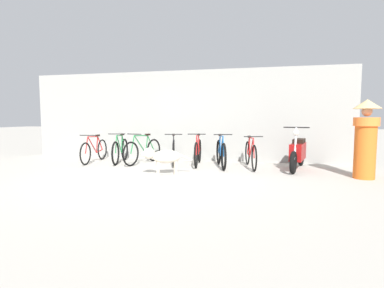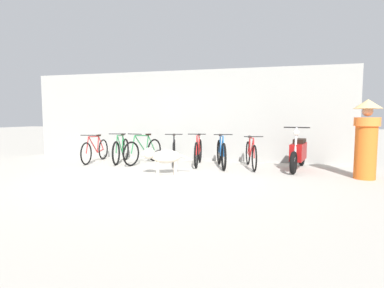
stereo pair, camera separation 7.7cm
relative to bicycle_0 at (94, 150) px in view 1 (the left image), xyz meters
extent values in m
plane|color=#ADA89E|center=(2.25, -1.75, -0.34)|extent=(60.00, 60.00, 0.00)
cube|color=gray|center=(2.25, 1.21, 1.00)|extent=(9.86, 0.20, 2.68)
torus|color=black|center=(0.06, -0.54, -0.03)|extent=(0.11, 0.62, 0.61)
torus|color=black|center=(-0.06, 0.53, -0.03)|extent=(0.11, 0.62, 0.61)
cylinder|color=red|center=(0.01, -0.12, 0.17)|extent=(0.09, 0.53, 0.51)
cylinder|color=red|center=(-0.02, 0.18, 0.16)|extent=(0.04, 0.14, 0.47)
cylinder|color=red|center=(0.01, -0.07, 0.40)|extent=(0.10, 0.62, 0.06)
cylinder|color=red|center=(-0.04, 0.33, -0.05)|extent=(0.07, 0.41, 0.07)
cylinder|color=red|center=(-0.04, 0.39, 0.18)|extent=(0.06, 0.32, 0.43)
cylinder|color=red|center=(0.05, -0.46, 0.19)|extent=(0.05, 0.19, 0.46)
cube|color=black|center=(-0.03, 0.24, 0.42)|extent=(0.09, 0.19, 0.05)
cylinder|color=black|center=(0.04, -0.38, 0.46)|extent=(0.46, 0.07, 0.02)
torus|color=black|center=(0.87, -0.40, -0.01)|extent=(0.18, 0.65, 0.65)
torus|color=black|center=(0.68, 0.54, -0.01)|extent=(0.18, 0.65, 0.65)
cylinder|color=#1E7238|center=(0.80, -0.03, 0.20)|extent=(0.12, 0.47, 0.54)
cylinder|color=#1E7238|center=(0.74, 0.24, 0.18)|extent=(0.05, 0.13, 0.49)
cylinder|color=#1E7238|center=(0.79, 0.02, 0.44)|extent=(0.14, 0.55, 0.06)
cylinder|color=#1E7238|center=(0.71, 0.37, -0.04)|extent=(0.10, 0.36, 0.08)
cylinder|color=#1E7238|center=(0.70, 0.41, 0.21)|extent=(0.09, 0.29, 0.45)
cylinder|color=#1E7238|center=(0.86, -0.33, 0.22)|extent=(0.06, 0.17, 0.48)
cube|color=black|center=(0.73, 0.29, 0.46)|extent=(0.10, 0.19, 0.05)
cylinder|color=black|center=(0.84, -0.25, 0.50)|extent=(0.46, 0.12, 0.02)
torus|color=black|center=(1.33, -0.43, -0.01)|extent=(0.20, 0.64, 0.65)
torus|color=black|center=(1.58, 0.58, -0.01)|extent=(0.20, 0.64, 0.65)
cylinder|color=#1E7238|center=(1.43, -0.04, 0.20)|extent=(0.15, 0.51, 0.54)
cylinder|color=#1E7238|center=(1.50, 0.25, 0.19)|extent=(0.06, 0.13, 0.50)
cylinder|color=#1E7238|center=(1.44, 0.01, 0.45)|extent=(0.18, 0.59, 0.06)
cylinder|color=#1E7238|center=(1.54, 0.39, -0.04)|extent=(0.12, 0.39, 0.08)
cylinder|color=#1E7238|center=(1.55, 0.44, 0.21)|extent=(0.10, 0.31, 0.46)
cylinder|color=#1E7238|center=(1.35, -0.36, 0.23)|extent=(0.07, 0.18, 0.48)
cube|color=black|center=(1.51, 0.30, 0.46)|extent=(0.11, 0.19, 0.05)
cylinder|color=black|center=(1.37, -0.28, 0.50)|extent=(0.45, 0.14, 0.02)
torus|color=black|center=(2.47, -0.34, -0.01)|extent=(0.24, 0.64, 0.65)
torus|color=black|center=(2.18, 0.64, -0.01)|extent=(0.24, 0.64, 0.65)
cylinder|color=black|center=(2.36, 0.04, 0.20)|extent=(0.17, 0.49, 0.54)
cylinder|color=black|center=(2.27, 0.32, 0.19)|extent=(0.06, 0.13, 0.50)
cylinder|color=black|center=(2.34, 0.09, 0.45)|extent=(0.19, 0.57, 0.06)
cylinder|color=black|center=(2.23, 0.45, -0.03)|extent=(0.14, 0.38, 0.08)
cylinder|color=black|center=(2.22, 0.50, 0.21)|extent=(0.11, 0.30, 0.46)
cylinder|color=black|center=(2.45, -0.26, 0.23)|extent=(0.08, 0.18, 0.48)
cube|color=black|center=(2.26, 0.37, 0.46)|extent=(0.12, 0.19, 0.05)
cylinder|color=black|center=(2.43, -0.19, 0.50)|extent=(0.45, 0.15, 0.02)
torus|color=black|center=(3.06, -0.34, 0.00)|extent=(0.13, 0.67, 0.67)
torus|color=black|center=(2.95, 0.63, 0.00)|extent=(0.13, 0.67, 0.67)
cylinder|color=red|center=(3.02, 0.04, 0.21)|extent=(0.09, 0.49, 0.55)
cylinder|color=red|center=(2.98, 0.32, 0.20)|extent=(0.04, 0.13, 0.50)
cylinder|color=red|center=(3.01, 0.08, 0.46)|extent=(0.10, 0.56, 0.06)
cylinder|color=red|center=(2.97, 0.45, -0.03)|extent=(0.07, 0.37, 0.08)
cylinder|color=red|center=(2.96, 0.50, 0.22)|extent=(0.06, 0.29, 0.46)
cylinder|color=red|center=(3.05, -0.27, 0.24)|extent=(0.05, 0.18, 0.49)
cube|color=black|center=(2.98, 0.36, 0.48)|extent=(0.09, 0.19, 0.05)
cylinder|color=black|center=(3.05, -0.20, 0.52)|extent=(0.46, 0.08, 0.02)
torus|color=black|center=(3.78, -0.51, 0.00)|extent=(0.23, 0.66, 0.67)
torus|color=black|center=(3.52, 0.43, 0.00)|extent=(0.23, 0.66, 0.67)
cylinder|color=#1959A5|center=(3.68, -0.14, 0.22)|extent=(0.16, 0.47, 0.56)
cylinder|color=#1959A5|center=(3.61, 0.13, 0.20)|extent=(0.06, 0.13, 0.51)
cylinder|color=#1959A5|center=(3.67, -0.10, 0.47)|extent=(0.18, 0.55, 0.06)
cylinder|color=#1959A5|center=(3.57, 0.26, -0.03)|extent=(0.12, 0.36, 0.08)
cylinder|color=#1959A5|center=(3.56, 0.30, 0.23)|extent=(0.10, 0.29, 0.47)
cylinder|color=#1959A5|center=(3.76, -0.43, 0.24)|extent=(0.07, 0.17, 0.50)
cube|color=black|center=(3.59, 0.17, 0.48)|extent=(0.12, 0.19, 0.05)
cylinder|color=black|center=(3.74, -0.36, 0.53)|extent=(0.45, 0.15, 0.02)
torus|color=black|center=(4.50, -0.47, -0.02)|extent=(0.16, 0.63, 0.64)
torus|color=black|center=(4.29, 0.56, -0.02)|extent=(0.16, 0.63, 0.64)
cylinder|color=red|center=(4.42, -0.07, 0.19)|extent=(0.13, 0.52, 0.53)
cylinder|color=red|center=(4.36, 0.23, 0.17)|extent=(0.05, 0.14, 0.48)
cylinder|color=red|center=(4.41, -0.02, 0.43)|extent=(0.15, 0.60, 0.06)
cylinder|color=red|center=(4.33, 0.37, -0.04)|extent=(0.11, 0.40, 0.08)
cylinder|color=red|center=(4.32, 0.42, 0.20)|extent=(0.09, 0.31, 0.45)
cylinder|color=red|center=(4.49, -0.39, 0.21)|extent=(0.06, 0.19, 0.47)
cube|color=black|center=(4.35, 0.28, 0.44)|extent=(0.10, 0.19, 0.05)
cylinder|color=black|center=(4.47, -0.31, 0.48)|extent=(0.46, 0.11, 0.02)
torus|color=black|center=(5.38, -0.59, -0.07)|extent=(0.23, 0.53, 0.52)
torus|color=black|center=(5.70, 0.71, -0.07)|extent=(0.23, 0.53, 0.52)
cube|color=maroon|center=(5.54, 0.06, 0.11)|extent=(0.49, 0.96, 0.41)
cube|color=black|center=(5.58, 0.22, 0.36)|extent=(0.37, 0.63, 0.10)
cylinder|color=silver|center=(5.44, -0.35, 0.41)|extent=(0.08, 0.16, 0.61)
cylinder|color=silver|center=(5.40, -0.50, 0.02)|extent=(0.09, 0.23, 0.21)
cylinder|color=black|center=(5.45, -0.30, 0.71)|extent=(0.57, 0.17, 0.03)
sphere|color=silver|center=(5.44, -0.33, 0.59)|extent=(0.17, 0.17, 0.14)
ellipsoid|color=beige|center=(2.62, -1.37, 0.08)|extent=(0.70, 0.52, 0.29)
cylinder|color=beige|center=(2.47, -1.52, -0.18)|extent=(0.08, 0.08, 0.30)
cylinder|color=beige|center=(2.41, -1.37, -0.18)|extent=(0.08, 0.08, 0.30)
cylinder|color=beige|center=(2.83, -1.36, -0.18)|extent=(0.08, 0.08, 0.30)
cylinder|color=beige|center=(2.77, -1.21, -0.18)|extent=(0.08, 0.08, 0.30)
sphere|color=beige|center=(2.27, -1.52, 0.16)|extent=(0.33, 0.33, 0.25)
ellipsoid|color=beige|center=(2.17, -1.56, 0.14)|extent=(0.17, 0.15, 0.09)
cylinder|color=beige|center=(3.01, -1.19, 0.05)|extent=(0.27, 0.15, 0.16)
cylinder|color=orange|center=(6.78, -0.76, 0.30)|extent=(0.49, 0.49, 1.28)
cylinder|color=orange|center=(6.78, -0.76, 0.86)|extent=(0.58, 0.58, 0.18)
sphere|color=tan|center=(6.78, -0.76, 1.07)|extent=(0.24, 0.24, 0.20)
cone|color=tan|center=(6.78, -0.76, 1.22)|extent=(0.65, 0.65, 0.19)
camera|label=1|loc=(4.69, -7.64, 0.95)|focal=28.00mm
camera|label=2|loc=(4.77, -7.62, 0.95)|focal=28.00mm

